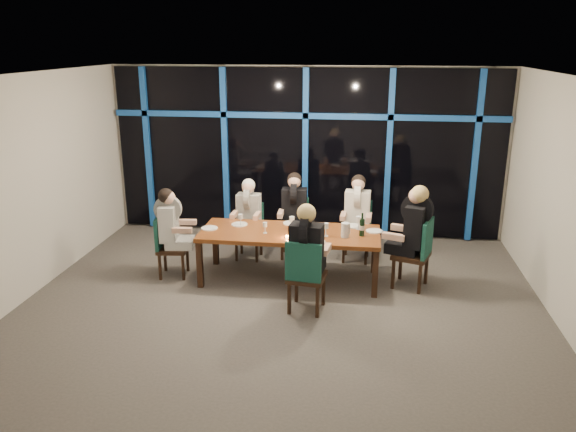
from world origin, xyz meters
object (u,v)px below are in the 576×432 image
Objects in this scene: chair_far_mid at (294,224)px; chair_end_right at (418,250)px; diner_far_right at (357,206)px; diner_near_mid at (307,241)px; chair_near_mid at (305,273)px; chair_end_left at (167,243)px; diner_end_right at (414,222)px; diner_far_left at (248,207)px; diner_end_left at (171,220)px; water_pitcher at (345,230)px; chair_far_left at (250,227)px; diner_far_mid at (294,203)px; chair_far_right at (357,227)px; dining_table at (290,236)px; wine_bottle at (362,227)px.

chair_end_right is at bearing -31.46° from chair_far_mid.
diner_near_mid is (-0.61, -1.87, 0.04)m from diner_far_right.
chair_near_mid is 0.41m from diner_near_mid.
diner_end_right is (3.58, 0.09, 0.46)m from chair_end_left.
chair_end_right is at bearing -15.25° from diner_far_left.
water_pitcher is (2.56, -0.04, -0.03)m from diner_end_left.
diner_near_mid reaches higher than water_pitcher.
diner_far_right reaches higher than chair_far_left.
water_pitcher is (0.45, 0.82, -0.10)m from diner_near_mid.
chair_near_mid reaches higher than chair_end_left.
diner_end_left reaches higher than water_pitcher.
diner_far_right is 1.07m from water_pitcher.
diner_far_left is (-1.11, 1.80, 0.30)m from chair_near_mid.
diner_far_right is 0.93× the size of diner_end_right.
diner_near_mid is (0.41, -1.96, 0.42)m from chair_far_mid.
diner_far_mid is 1.99m from diner_end_left.
chair_near_mid is at bearing -103.07° from chair_far_right.
chair_far_mid is 1.03× the size of diner_far_right.
diner_end_right reaches higher than diner_far_right.
dining_table is at bearing -131.98° from diner_far_right.
water_pitcher reaches higher than dining_table.
diner_end_left is at bearing 175.05° from water_pitcher.
diner_far_mid is at bearing -98.78° from diner_end_right.
chair_end_left is 2.38m from diner_near_mid.
dining_table is at bearing -88.98° from chair_far_mid.
chair_near_mid is 2.31m from diner_end_left.
diner_end_right is 3.00× the size of wine_bottle.
diner_far_right reaches higher than wine_bottle.
chair_near_mid is at bearing -37.54° from chair_end_right.
wine_bottle is (0.08, -1.04, 0.35)m from chair_far_right.
chair_end_right is 2.15m from diner_far_mid.
diner_end_right is at bearing -138.51° from diner_near_mid.
diner_near_mid is at bearing -80.56° from chair_far_mid.
diner_far_right is (1.01, -0.01, 0.00)m from diner_far_mid.
diner_end_right is at bearing -29.95° from diner_far_mid.
diner_end_left is at bearing -155.50° from diner_far_right.
diner_near_mid reaches higher than chair_far_mid.
wine_bottle is (0.69, 0.91, -0.08)m from diner_near_mid.
chair_far_mid is 1.03× the size of diner_far_mid.
chair_far_left is 0.73m from chair_far_mid.
diner_near_mid is (1.12, -1.79, 0.46)m from chair_far_left.
water_pitcher is (1.58, -0.90, -0.00)m from diner_far_left.
diner_far_right is (1.72, 0.08, 0.41)m from chair_far_left.
diner_far_right reaches higher than chair_end_left.
diner_end_left is (-2.71, -1.02, -0.03)m from diner_far_right.
chair_end_right is 1.18× the size of diner_far_left.
chair_end_left is at bearing -15.45° from chair_near_mid.
chair_far_right is at bearing 9.75° from diner_far_left.
water_pitcher is at bearing -157.77° from wine_bottle.
diner_far_mid is 1.46m from wine_bottle.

